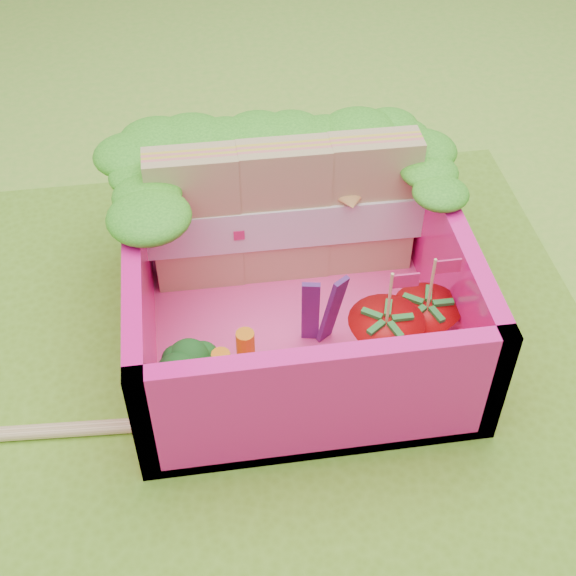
% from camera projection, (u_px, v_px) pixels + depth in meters
% --- Properties ---
extents(ground, '(14.00, 14.00, 0.00)m').
position_uv_depth(ground, '(285.00, 361.00, 3.30)').
color(ground, '#7BC738').
rests_on(ground, ground).
extents(placemat, '(2.60, 2.60, 0.03)m').
position_uv_depth(placemat, '(285.00, 359.00, 3.29)').
color(placemat, '#6BA224').
rests_on(placemat, ground).
extents(bento_floor, '(1.30, 1.30, 0.05)m').
position_uv_depth(bento_floor, '(295.00, 325.00, 3.37)').
color(bento_floor, '#FF4193').
rests_on(bento_floor, placemat).
extents(bento_box, '(1.30, 1.30, 0.55)m').
position_uv_depth(bento_box, '(296.00, 283.00, 3.19)').
color(bento_box, '#FF158B').
rests_on(bento_box, placemat).
extents(lettuce_ruffle, '(1.43, 0.77, 0.11)m').
position_uv_depth(lettuce_ruffle, '(279.00, 147.00, 3.29)').
color(lettuce_ruffle, '#278718').
rests_on(lettuce_ruffle, bento_box).
extents(sandwich_stack, '(1.18, 0.18, 0.65)m').
position_uv_depth(sandwich_stack, '(285.00, 213.00, 3.36)').
color(sandwich_stack, '#A58257').
rests_on(sandwich_stack, bento_floor).
extents(broccoli, '(0.33, 0.33, 0.24)m').
position_uv_depth(broccoli, '(183.00, 371.00, 2.94)').
color(broccoli, '#57994A').
rests_on(broccoli, bento_floor).
extents(carrot_sticks, '(0.17, 0.14, 0.29)m').
position_uv_depth(carrot_sticks, '(235.00, 368.00, 2.99)').
color(carrot_sticks, orange).
rests_on(carrot_sticks, bento_floor).
extents(purple_wedges, '(0.16, 0.06, 0.38)m').
position_uv_depth(purple_wedges, '(321.00, 311.00, 3.13)').
color(purple_wedges, '#491B61').
rests_on(purple_wedges, bento_floor).
extents(strawberry_left, '(0.29, 0.29, 0.53)m').
position_uv_depth(strawberry_left, '(384.00, 346.00, 3.05)').
color(strawberry_left, red).
rests_on(strawberry_left, bento_floor).
extents(strawberry_right, '(0.26, 0.26, 0.50)m').
position_uv_depth(strawberry_right, '(424.00, 328.00, 3.14)').
color(strawberry_right, red).
rests_on(strawberry_right, bento_floor).
extents(snap_peas, '(0.33, 0.38, 0.05)m').
position_uv_depth(snap_peas, '(420.00, 327.00, 3.29)').
color(snap_peas, '#5CB539').
rests_on(snap_peas, bento_floor).
extents(chopsticks, '(2.17, 0.20, 0.04)m').
position_uv_depth(chopsticks, '(10.00, 433.00, 2.98)').
color(chopsticks, tan).
rests_on(chopsticks, placemat).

